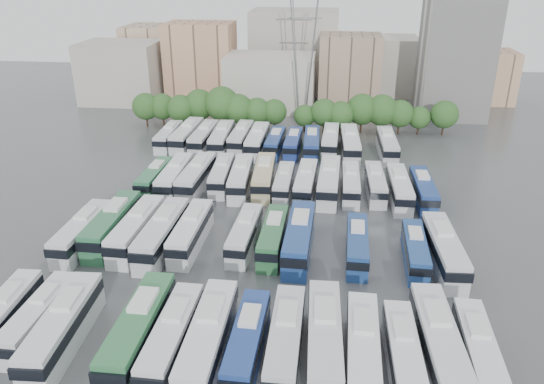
# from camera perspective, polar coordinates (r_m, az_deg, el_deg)

# --- Properties ---
(ground) EXTENTS (220.00, 220.00, 0.00)m
(ground) POSITION_cam_1_polar(r_m,az_deg,el_deg) (69.19, -0.87, -3.87)
(ground) COLOR #424447
(ground) RESTS_ON ground
(tree_line) EXTENTS (65.28, 7.55, 8.79)m
(tree_line) POSITION_cam_1_polar(r_m,az_deg,el_deg) (106.94, 1.11, 8.87)
(tree_line) COLOR black
(tree_line) RESTS_ON ground
(city_buildings) EXTENTS (102.00, 35.00, 20.00)m
(city_buildings) POSITION_cam_1_polar(r_m,az_deg,el_deg) (135.63, -0.22, 13.61)
(city_buildings) COLOR #9E998E
(city_buildings) RESTS_ON ground
(apartment_tower) EXTENTS (14.00, 14.00, 26.00)m
(apartment_tower) POSITION_cam_1_polar(r_m,az_deg,el_deg) (123.04, 19.13, 13.70)
(apartment_tower) COLOR silver
(apartment_tower) RESTS_ON ground
(electricity_pylon) EXTENTS (9.00, 6.91, 33.83)m
(electricity_pylon) POSITION_cam_1_polar(r_m,az_deg,el_deg) (111.65, 3.48, 16.93)
(electricity_pylon) COLOR slate
(electricity_pylon) RESTS_ON ground
(bus_r0_s0) EXTENTS (3.11, 12.00, 3.73)m
(bus_r0_s0) POSITION_cam_1_polar(r_m,az_deg,el_deg) (56.26, -27.04, -11.86)
(bus_r0_s0) COLOR silver
(bus_r0_s0) RESTS_ON ground
(bus_r0_s1) EXTENTS (2.67, 11.36, 3.55)m
(bus_r0_s1) POSITION_cam_1_polar(r_m,az_deg,el_deg) (55.02, -23.74, -12.15)
(bus_r0_s1) COLOR silver
(bus_r0_s1) RESTS_ON ground
(bus_r0_s2) EXTENTS (3.46, 13.22, 4.11)m
(bus_r0_s2) POSITION_cam_1_polar(r_m,az_deg,el_deg) (52.41, -21.54, -13.32)
(bus_r0_s2) COLOR silver
(bus_r0_s2) RESTS_ON ground
(bus_r0_s4) EXTENTS (3.03, 13.57, 4.25)m
(bus_r0_s4) POSITION_cam_1_polar(r_m,az_deg,el_deg) (50.01, -14.10, -14.09)
(bus_r0_s4) COLOR #2F6F41
(bus_r0_s4) RESTS_ON ground
(bus_r0_s5) EXTENTS (2.95, 12.45, 3.89)m
(bus_r0_s5) POSITION_cam_1_polar(r_m,az_deg,el_deg) (48.83, -10.66, -15.05)
(bus_r0_s5) COLOR silver
(bus_r0_s5) RESTS_ON ground
(bus_r0_s6) EXTENTS (3.03, 13.59, 4.26)m
(bus_r0_s6) POSITION_cam_1_polar(r_m,az_deg,el_deg) (47.86, -6.86, -15.42)
(bus_r0_s6) COLOR silver
(bus_r0_s6) RESTS_ON ground
(bus_r0_s7) EXTENTS (2.81, 11.77, 3.68)m
(bus_r0_s7) POSITION_cam_1_polar(r_m,az_deg,el_deg) (47.78, -2.67, -15.76)
(bus_r0_s7) COLOR navy
(bus_r0_s7) RESTS_ON ground
(bus_r0_s8) EXTENTS (2.77, 12.51, 3.92)m
(bus_r0_s8) POSITION_cam_1_polar(r_m,az_deg,el_deg) (47.66, 1.46, -15.67)
(bus_r0_s8) COLOR silver
(bus_r0_s8) RESTS_ON ground
(bus_r0_s9) EXTENTS (3.35, 13.53, 4.22)m
(bus_r0_s9) POSITION_cam_1_polar(r_m,az_deg,el_deg) (47.73, 5.65, -15.51)
(bus_r0_s9) COLOR silver
(bus_r0_s9) RESTS_ON ground
(bus_r0_s10) EXTENTS (3.07, 12.59, 3.93)m
(bus_r0_s10) POSITION_cam_1_polar(r_m,az_deg,el_deg) (47.38, 9.73, -16.37)
(bus_r0_s10) COLOR white
(bus_r0_s10) RESTS_ON ground
(bus_r0_s11) EXTENTS (2.66, 11.57, 3.62)m
(bus_r0_s11) POSITION_cam_1_polar(r_m,az_deg,el_deg) (47.81, 13.93, -16.61)
(bus_r0_s11) COLOR silver
(bus_r0_s11) RESTS_ON ground
(bus_r0_s12) EXTENTS (3.41, 13.47, 4.20)m
(bus_r0_s12) POSITION_cam_1_polar(r_m,az_deg,el_deg) (49.33, 17.45, -15.20)
(bus_r0_s12) COLOR silver
(bus_r0_s12) RESTS_ON ground
(bus_r0_s13) EXTENTS (2.94, 11.82, 3.68)m
(bus_r0_s13) POSITION_cam_1_polar(r_m,az_deg,el_deg) (49.78, 21.30, -15.81)
(bus_r0_s13) COLOR silver
(bus_r0_s13) RESTS_ON ground
(bus_r1_s0) EXTENTS (2.89, 12.46, 3.90)m
(bus_r1_s0) POSITION_cam_1_polar(r_m,az_deg,el_deg) (68.20, -19.75, -4.03)
(bus_r1_s0) COLOR silver
(bus_r1_s0) RESTS_ON ground
(bus_r1_s1) EXTENTS (3.01, 13.50, 4.23)m
(bus_r1_s1) POSITION_cam_1_polar(r_m,az_deg,el_deg) (68.49, -16.80, -3.33)
(bus_r1_s1) COLOR #2E6B44
(bus_r1_s1) RESTS_ON ground
(bus_r1_s2) EXTENTS (3.35, 13.33, 4.15)m
(bus_r1_s2) POSITION_cam_1_polar(r_m,az_deg,el_deg) (66.61, -14.33, -3.87)
(bus_r1_s2) COLOR silver
(bus_r1_s2) RESTS_ON ground
(bus_r1_s3) EXTENTS (3.39, 13.74, 4.29)m
(bus_r1_s3) POSITION_cam_1_polar(r_m,az_deg,el_deg) (64.83, -11.73, -4.35)
(bus_r1_s3) COLOR silver
(bus_r1_s3) RESTS_ON ground
(bus_r1_s4) EXTENTS (2.96, 12.54, 3.92)m
(bus_r1_s4) POSITION_cam_1_polar(r_m,az_deg,el_deg) (64.94, -8.71, -4.23)
(bus_r1_s4) COLOR silver
(bus_r1_s4) RESTS_ON ground
(bus_r1_s6) EXTENTS (3.04, 11.61, 3.61)m
(bus_r1_s6) POSITION_cam_1_polar(r_m,az_deg,el_deg) (64.16, -2.94, -4.49)
(bus_r1_s6) COLOR silver
(bus_r1_s6) RESTS_ON ground
(bus_r1_s7) EXTENTS (2.81, 11.85, 3.70)m
(bus_r1_s7) POSITION_cam_1_polar(r_m,az_deg,el_deg) (63.47, 0.13, -4.75)
(bus_r1_s7) COLOR #2B663A
(bus_r1_s7) RESTS_ON ground
(bus_r1_s8) EXTENTS (3.30, 13.59, 4.24)m
(bus_r1_s8) POSITION_cam_1_polar(r_m,az_deg,el_deg) (62.70, 2.94, -4.89)
(bus_r1_s8) COLOR navy
(bus_r1_s8) RESTS_ON ground
(bus_r1_s10) EXTENTS (2.74, 11.34, 3.54)m
(bus_r1_s10) POSITION_cam_1_polar(r_m,az_deg,el_deg) (62.66, 9.14, -5.57)
(bus_r1_s10) COLOR navy
(bus_r1_s10) RESTS_ON ground
(bus_r1_s12) EXTENTS (2.73, 10.91, 3.40)m
(bus_r1_s12) POSITION_cam_1_polar(r_m,az_deg,el_deg) (63.00, 15.15, -6.06)
(bus_r1_s12) COLOR navy
(bus_r1_s12) RESTS_ON ground
(bus_r1_s13) EXTENTS (3.41, 13.24, 4.12)m
(bus_r1_s13) POSITION_cam_1_polar(r_m,az_deg,el_deg) (63.31, 18.00, -5.91)
(bus_r1_s13) COLOR silver
(bus_r1_s13) RESTS_ON ground
(bus_r2_s1) EXTENTS (2.75, 11.31, 3.53)m
(bus_r2_s1) POSITION_cam_1_polar(r_m,az_deg,el_deg) (82.28, -12.50, 1.57)
(bus_r2_s1) COLOR #307048
(bus_r2_s1) RESTS_ON ground
(bus_r2_s2) EXTENTS (2.85, 12.87, 4.04)m
(bus_r2_s2) POSITION_cam_1_polar(r_m,az_deg,el_deg) (81.25, -10.39, 1.65)
(bus_r2_s2) COLOR silver
(bus_r2_s2) RESTS_ON ground
(bus_r2_s3) EXTENTS (3.47, 13.32, 4.14)m
(bus_r2_s3) POSITION_cam_1_polar(r_m,az_deg,el_deg) (80.62, -8.14, 1.67)
(bus_r2_s3) COLOR silver
(bus_r2_s3) RESTS_ON ground
(bus_r2_s4) EXTENTS (3.12, 11.91, 3.70)m
(bus_r2_s4) POSITION_cam_1_polar(r_m,az_deg,el_deg) (81.40, -5.43, 1.87)
(bus_r2_s4) COLOR silver
(bus_r2_s4) RESTS_ON ground
(bus_r2_s5) EXTENTS (3.37, 12.78, 3.97)m
(bus_r2_s5) POSITION_cam_1_polar(r_m,az_deg,el_deg) (79.75, -3.37, 1.56)
(bus_r2_s5) COLOR silver
(bus_r2_s5) RESTS_ON ground
(bus_r2_s6) EXTENTS (3.38, 12.97, 4.04)m
(bus_r2_s6) POSITION_cam_1_polar(r_m,az_deg,el_deg) (80.02, -0.87, 1.70)
(bus_r2_s6) COLOR tan
(bus_r2_s6) RESTS_ON ground
(bus_r2_s7) EXTENTS (2.49, 10.93, 3.42)m
(bus_r2_s7) POSITION_cam_1_polar(r_m,az_deg,el_deg) (78.64, 1.28, 1.05)
(bus_r2_s7) COLOR silver
(bus_r2_s7) RESTS_ON ground
(bus_r2_s8) EXTENTS (3.16, 12.29, 3.83)m
(bus_r2_s8) POSITION_cam_1_polar(r_m,az_deg,el_deg) (78.35, 3.65, 1.07)
(bus_r2_s8) COLOR silver
(bus_r2_s8) RESTS_ON ground
(bus_r2_s9) EXTENTS (3.42, 13.58, 4.23)m
(bus_r2_s9) POSITION_cam_1_polar(r_m,az_deg,el_deg) (78.51, 6.14, 1.18)
(bus_r2_s9) COLOR silver
(bus_r2_s9) RESTS_ON ground
(bus_r2_s10) EXTENTS (2.58, 11.60, 3.64)m
(bus_r2_s10) POSITION_cam_1_polar(r_m,az_deg,el_deg) (78.82, 8.46, 0.92)
(bus_r2_s10) COLOR silver
(bus_r2_s10) RESTS_ON ground
(bus_r2_s11) EXTENTS (2.79, 11.55, 3.61)m
(bus_r2_s11) POSITION_cam_1_polar(r_m,az_deg,el_deg) (79.55, 11.06, 0.93)
(bus_r2_s11) COLOR silver
(bus_r2_s11) RESTS_ON ground
(bus_r2_s12) EXTENTS (2.90, 12.41, 3.88)m
(bus_r2_s12) POSITION_cam_1_polar(r_m,az_deg,el_deg) (78.24, 13.54, 0.41)
(bus_r2_s12) COLOR silver
(bus_r2_s12) RESTS_ON ground
(bus_r2_s13) EXTENTS (2.77, 11.85, 3.71)m
(bus_r2_s13) POSITION_cam_1_polar(r_m,az_deg,el_deg) (78.84, 15.94, 0.25)
(bus_r2_s13) COLOR navy
(bus_r2_s13) RESTS_ON ground
(bus_r3_s0) EXTENTS (2.64, 11.77, 3.69)m
(bus_r3_s0) POSITION_cam_1_polar(r_m,az_deg,el_deg) (100.65, -11.04, 5.90)
(bus_r3_s0) COLOR silver
(bus_r3_s0) RESTS_ON ground
(bus_r3_s1) EXTENTS (3.48, 13.60, 4.23)m
(bus_r3_s1) POSITION_cam_1_polar(r_m,az_deg,el_deg) (99.71, -9.12, 6.03)
(bus_r3_s1) COLOR silver
(bus_r3_s1) RESTS_ON ground
(bus_r3_s2) EXTENTS (3.25, 13.09, 4.08)m
(bus_r3_s2) POSITION_cam_1_polar(r_m,az_deg,el_deg) (98.33, -7.33, 5.84)
(bus_r3_s2) COLOR silver
(bus_r3_s2) RESTS_ON ground
(bus_r3_s3) EXTENTS (3.23, 13.32, 4.16)m
(bus_r3_s3) POSITION_cam_1_polar(r_m,az_deg,el_deg) (97.32, -5.44, 5.76)
(bus_r3_s3) COLOR silver
(bus_r3_s3) RESTS_ON ground
(bus_r3_s4) EXTENTS (3.14, 12.85, 4.01)m
(bus_r3_s4) POSITION_cam_1_polar(r_m,az_deg,el_deg) (97.81, -3.36, 5.87)
(bus_r3_s4) COLOR silver
(bus_r3_s4) RESTS_ON ground
(bus_r3_s5) EXTENTS (3.06, 13.20, 4.13)m
(bus_r3_s5) POSITION_cam_1_polar(r_m,az_deg,el_deg) (95.86, -1.60, 5.56)
(bus_r3_s5) COLOR silver
(bus_r3_s5) RESTS_ON ground
(bus_r3_s6) EXTENTS (2.94, 11.44, 3.56)m
(bus_r3_s6) POSITION_cam_1_polar(r_m,az_deg,el_deg) (95.76, 0.34, 5.37)
(bus_r3_s6) COLOR navy
(bus_r3_s6) RESTS_ON ground
(bus_r3_s7) EXTENTS (2.84, 11.43, 3.56)m
(bus_r3_s7) POSITION_cam_1_polar(r_m,az_deg,el_deg) (95.32, 2.28, 5.27)
(bus_r3_s7) COLOR navy
(bus_r3_s7) RESTS_ON ground
(bus_r3_s8) EXTENTS (2.96, 12.32, 3.85)m
(bus_r3_s8) POSITION_cam_1_polar(r_m,az_deg,el_deg) (95.06, 4.29, 5.25)
(bus_r3_s8) COLOR navy
(bus_r3_s8) RESTS_ON ground
(bus_r3_s9) EXTENTS (3.18, 12.79, 3.99)m
(bus_r3_s9) POSITION_cam_1_polar(r_m,az_deg,el_deg) (96.53, 6.29, 5.51)
(bus_r3_s9) COLOR silver
(bus_r3_s9) RESTS_ON ground
(bus_r3_s10) EXTENTS (3.44, 13.77, 4.29)m
(bus_r3_s10) POSITION_cam_1_polar(r_m,az_deg,el_deg) (94.92, 8.40, 5.17)
(bus_r3_s10) COLOR silver
(bus_r3_s10) RESTS_ON ground
(bus_r3_s12) EXTENTS (3.10, 12.92, 4.04)m
(bus_r3_s12) POSITION_cam_1_polar(r_m,az_deg,el_deg) (95.79, 12.29, 4.96)
(bus_r3_s12) COLOR silver
(bus_r3_s12) RESTS_ON ground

